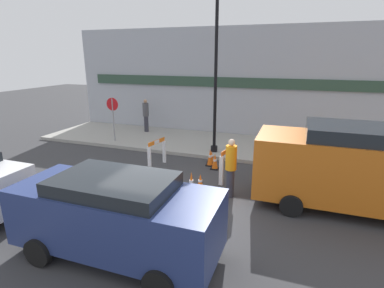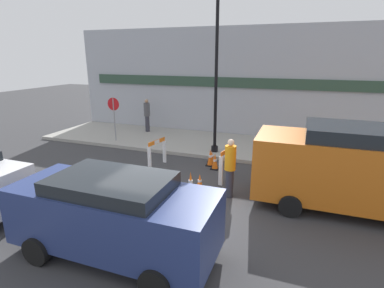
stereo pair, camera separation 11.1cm
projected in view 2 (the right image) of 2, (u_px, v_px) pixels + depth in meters
name	position (u px, v px, depth m)	size (l,w,h in m)	color
ground_plane	(164.00, 211.00, 8.22)	(60.00, 60.00, 0.00)	#38383A
sidewalk_slab	(223.00, 145.00, 14.02)	(18.00, 3.93, 0.15)	#9E9B93
storefront_facade	(235.00, 83.00, 15.10)	(18.00, 0.22, 5.50)	#A3A8B2
streetlamp_post	(217.00, 52.00, 11.69)	(0.44, 0.44, 6.49)	black
stop_sign	(114.00, 112.00, 14.13)	(0.60, 0.06, 2.07)	gray
barricade_0	(227.00, 164.00, 10.03)	(0.31, 0.90, 1.14)	white
barricade_1	(157.00, 152.00, 11.41)	(0.32, 1.00, 1.05)	white
traffic_cone_0	(210.00, 158.00, 11.53)	(0.30, 0.30, 0.67)	black
traffic_cone_1	(212.00, 157.00, 11.95)	(0.30, 0.30, 0.45)	black
traffic_cone_2	(215.00, 162.00, 11.17)	(0.30, 0.30, 0.61)	black
traffic_cone_3	(200.00, 182.00, 9.45)	(0.30, 0.30, 0.52)	black
traffic_cone_4	(191.00, 183.00, 9.11)	(0.30, 0.30, 0.74)	black
traffic_cone_5	(140.00, 175.00, 10.04)	(0.30, 0.30, 0.53)	black
person_worker	(230.00, 166.00, 8.78)	(0.46, 0.46, 1.80)	#33333D
person_pedestrian	(147.00, 114.00, 16.00)	(0.33, 0.33, 1.73)	#33333D
parked_car_1	(114.00, 212.00, 6.15)	(4.31, 1.84, 1.79)	navy
work_van	(364.00, 167.00, 7.87)	(5.60, 2.13, 2.35)	#D16619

